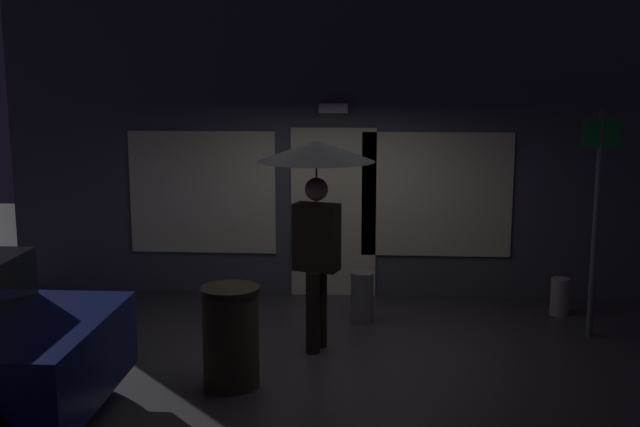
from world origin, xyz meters
name	(u,v)px	position (x,y,z in m)	size (l,w,h in m)	color
ground_plane	(323,353)	(0.00, 0.00, 0.00)	(18.00, 18.00, 0.00)	#38353A
building_facade	(334,150)	(0.00, 2.34, 1.90)	(8.52, 0.48, 3.85)	#4C4C56
person_with_umbrella	(316,182)	(-0.07, 0.09, 1.79)	(1.20, 1.20, 2.22)	black
street_sign_post	(597,211)	(2.92, 0.69, 1.42)	(0.40, 0.07, 2.51)	#595B60
sidewalk_bollard	(362,297)	(0.39, 1.08, 0.30)	(0.27, 0.27, 0.59)	slate
sidewalk_bollard_2	(560,297)	(2.77, 1.50, 0.23)	(0.22, 0.22, 0.46)	#9E998E
trash_bin	(231,336)	(-0.80, -0.92, 0.48)	(0.55, 0.55, 0.95)	#473823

